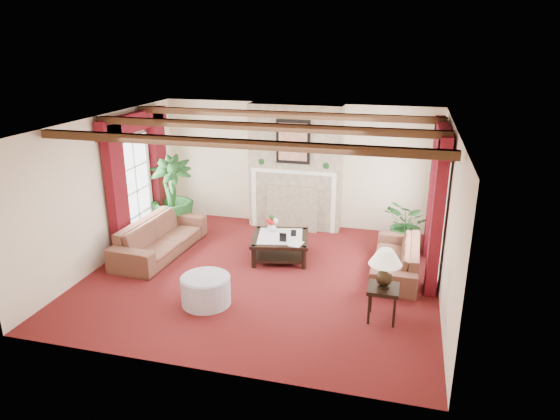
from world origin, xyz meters
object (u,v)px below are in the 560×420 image
(potted_palm, at_px, (173,211))
(coffee_table, at_px, (280,247))
(sofa_right, at_px, (396,253))
(ottoman, at_px, (206,290))
(sofa_left, at_px, (160,232))
(side_table, at_px, (382,303))

(potted_palm, relative_size, coffee_table, 1.77)
(sofa_right, xyz_separation_m, ottoman, (-2.85, -1.87, -0.16))
(sofa_left, height_order, ottoman, sofa_left)
(potted_palm, bearing_deg, sofa_right, -10.90)
(coffee_table, bearing_deg, side_table, -52.37)
(ottoman, bearing_deg, side_table, 4.62)
(potted_palm, bearing_deg, sofa_left, -75.46)
(ottoman, bearing_deg, coffee_table, 70.80)
(sofa_left, distance_m, side_table, 4.55)
(sofa_right, relative_size, coffee_table, 1.89)
(sofa_left, relative_size, sofa_right, 1.16)
(sofa_right, bearing_deg, potted_palm, -100.18)
(ottoman, bearing_deg, potted_palm, 124.58)
(sofa_right, xyz_separation_m, potted_palm, (-4.77, 0.92, 0.07))
(sofa_right, xyz_separation_m, side_table, (-0.13, -1.65, -0.12))
(coffee_table, bearing_deg, potted_palm, 151.65)
(potted_palm, bearing_deg, side_table, -29.01)
(sofa_left, bearing_deg, sofa_right, -83.15)
(sofa_left, height_order, coffee_table, sofa_left)
(sofa_right, relative_size, potted_palm, 1.07)
(sofa_right, height_order, side_table, sofa_right)
(side_table, bearing_deg, ottoman, -175.38)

